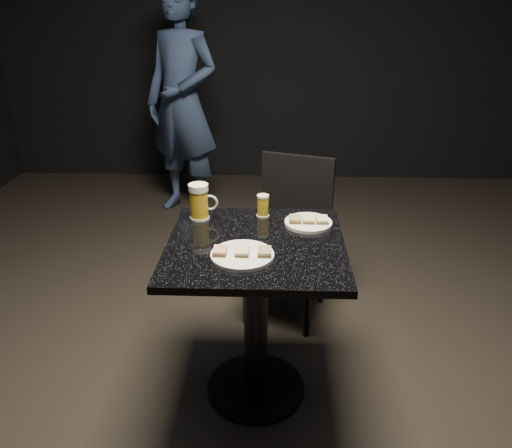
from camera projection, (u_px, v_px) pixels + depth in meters
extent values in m
plane|color=black|center=(256.00, 389.00, 2.27)|extent=(6.00, 6.00, 0.00)
plane|color=black|center=(269.00, 14.00, 4.38)|extent=(5.00, 0.00, 5.00)
cylinder|color=white|center=(242.00, 255.00, 1.85)|extent=(0.24, 0.24, 0.01)
cylinder|color=white|center=(308.00, 223.00, 2.11)|extent=(0.20, 0.20, 0.01)
imported|color=navy|center=(182.00, 103.00, 3.84)|extent=(0.77, 0.68, 1.77)
cylinder|color=black|center=(256.00, 387.00, 2.27)|extent=(0.44, 0.44, 0.03)
cylinder|color=black|center=(256.00, 322.00, 2.12)|extent=(0.10, 0.10, 0.69)
cube|color=black|center=(256.00, 246.00, 1.97)|extent=(0.70, 0.70, 0.03)
cylinder|color=silver|center=(200.00, 217.00, 2.17)|extent=(0.09, 0.09, 0.01)
cylinder|color=gold|center=(199.00, 204.00, 2.14)|extent=(0.08, 0.08, 0.12)
cylinder|color=white|center=(198.00, 188.00, 2.11)|extent=(0.09, 0.09, 0.03)
torus|color=silver|center=(210.00, 203.00, 2.14)|extent=(0.07, 0.01, 0.07)
cylinder|color=white|center=(263.00, 215.00, 2.20)|extent=(0.06, 0.06, 0.01)
cylinder|color=gold|center=(263.00, 206.00, 2.18)|extent=(0.05, 0.05, 0.08)
cylinder|color=silver|center=(263.00, 196.00, 2.16)|extent=(0.05, 0.05, 0.01)
cube|color=black|center=(286.00, 241.00, 2.65)|extent=(0.50, 0.50, 0.04)
cylinder|color=black|center=(246.00, 289.00, 2.65)|extent=(0.03, 0.03, 0.43)
cylinder|color=black|center=(308.00, 301.00, 2.55)|extent=(0.03, 0.03, 0.43)
cylinder|color=black|center=(266.00, 260.00, 2.94)|extent=(0.03, 0.03, 0.43)
cylinder|color=black|center=(322.00, 270.00, 2.84)|extent=(0.03, 0.03, 0.43)
cube|color=black|center=(297.00, 191.00, 2.72)|extent=(0.39, 0.15, 0.40)
cube|color=#4C3521|center=(220.00, 252.00, 1.85)|extent=(0.05, 0.07, 0.01)
cube|color=tan|center=(220.00, 250.00, 1.84)|extent=(0.05, 0.07, 0.01)
cube|color=#4C3521|center=(242.00, 252.00, 1.84)|extent=(0.05, 0.07, 0.01)
cube|color=#D1D184|center=(242.00, 250.00, 1.84)|extent=(0.05, 0.07, 0.01)
cube|color=#4C3521|center=(265.00, 253.00, 1.84)|extent=(0.05, 0.07, 0.01)
cube|color=#8C7251|center=(265.00, 250.00, 1.84)|extent=(0.05, 0.07, 0.01)
cube|color=#4C3521|center=(295.00, 220.00, 2.11)|extent=(0.05, 0.07, 0.01)
cube|color=#8C7251|center=(295.00, 218.00, 2.11)|extent=(0.05, 0.07, 0.01)
cube|color=#4C3521|center=(308.00, 220.00, 2.11)|extent=(0.05, 0.07, 0.01)
cube|color=#D1D184|center=(309.00, 218.00, 2.11)|extent=(0.05, 0.07, 0.01)
cube|color=#4C3521|center=(322.00, 220.00, 2.11)|extent=(0.05, 0.07, 0.01)
cube|color=#D1D184|center=(322.00, 218.00, 2.10)|extent=(0.05, 0.07, 0.01)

